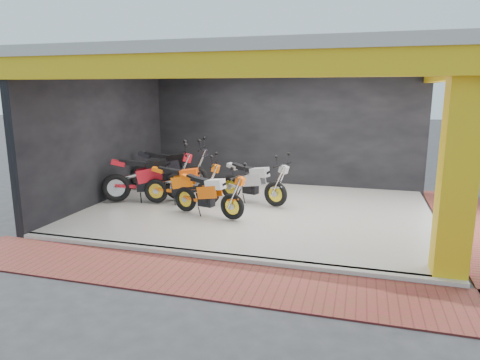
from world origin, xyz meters
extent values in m
plane|color=#2D2D30|center=(0.00, 0.00, 0.00)|extent=(80.00, 80.00, 0.00)
cube|color=silver|center=(0.00, 2.00, 0.05)|extent=(8.00, 6.00, 0.10)
cube|color=beige|center=(0.00, 2.00, 3.60)|extent=(8.40, 6.40, 0.20)
cube|color=black|center=(0.00, 5.10, 1.75)|extent=(8.20, 0.20, 3.50)
cube|color=black|center=(-4.10, 2.00, 1.75)|extent=(0.20, 6.20, 3.50)
cube|color=yellow|center=(3.75, -0.75, 1.75)|extent=(0.50, 0.50, 3.50)
cube|color=yellow|center=(0.00, -1.00, 3.30)|extent=(8.40, 0.30, 0.40)
cube|color=yellow|center=(4.00, 2.00, 3.30)|extent=(0.30, 6.40, 0.40)
cube|color=silver|center=(0.00, -1.02, 0.05)|extent=(8.00, 0.20, 0.10)
cube|color=maroon|center=(0.00, -1.80, 0.01)|extent=(9.00, 1.40, 0.03)
cube|color=maroon|center=(4.80, 2.00, 0.01)|extent=(1.40, 7.00, 0.03)
camera|label=1|loc=(2.34, -7.68, 2.90)|focal=32.00mm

